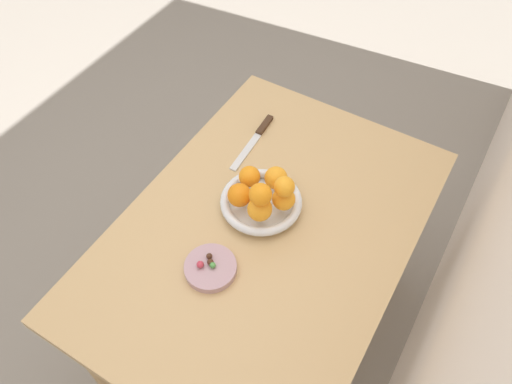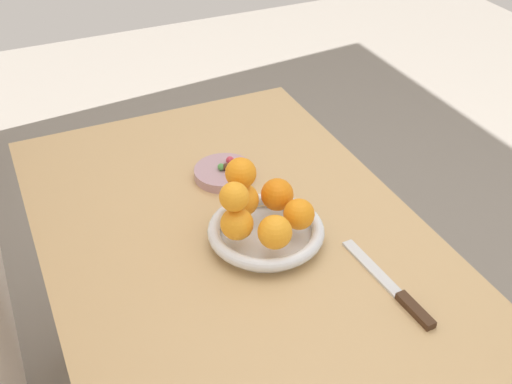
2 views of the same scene
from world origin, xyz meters
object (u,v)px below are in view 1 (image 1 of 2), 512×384
(orange_2, at_px, (250,177))
(orange_1, at_px, (276,178))
(orange_3, at_px, (239,195))
(candy_ball_3, at_px, (213,265))
(candy_ball_2, at_px, (210,262))
(orange_5, at_px, (284,187))
(fruit_bowl, at_px, (261,202))
(candy_ball_1, at_px, (209,256))
(orange_4, at_px, (259,210))
(knife, at_px, (256,137))
(dining_table, at_px, (266,245))
(candy_ball_0, at_px, (200,264))
(orange_0, at_px, (284,199))
(orange_6, at_px, (261,194))
(candy_dish, at_px, (211,268))

(orange_2, bearing_deg, orange_1, 115.73)
(orange_3, bearing_deg, candy_ball_3, 12.14)
(candy_ball_2, bearing_deg, orange_5, 161.94)
(fruit_bowl, height_order, candy_ball_1, fruit_bowl)
(fruit_bowl, distance_m, candy_ball_1, 0.23)
(orange_4, height_order, knife, orange_4)
(dining_table, distance_m, orange_2, 0.21)
(orange_1, distance_m, candy_ball_2, 0.31)
(orange_1, relative_size, orange_4, 0.97)
(candy_ball_3, bearing_deg, candy_ball_2, -114.91)
(candy_ball_0, relative_size, candy_ball_3, 1.15)
(orange_3, xyz_separation_m, candy_ball_2, (0.20, 0.03, -0.04))
(orange_3, bearing_deg, candy_ball_0, 4.03)
(orange_0, distance_m, candy_ball_1, 0.26)
(orange_4, bearing_deg, candy_ball_2, -12.09)
(orange_3, bearing_deg, knife, -158.04)
(candy_ball_0, distance_m, candy_ball_2, 0.03)
(candy_ball_3, bearing_deg, orange_1, 177.68)
(orange_3, distance_m, candy_ball_1, 0.19)
(orange_5, height_order, candy_ball_0, orange_5)
(candy_ball_1, distance_m, candy_ball_3, 0.03)
(orange_2, xyz_separation_m, orange_3, (0.07, 0.01, 0.00))
(orange_1, height_order, orange_6, orange_6)
(orange_0, bearing_deg, orange_5, 20.77)
(candy_dish, height_order, orange_4, orange_4)
(dining_table, height_order, orange_4, orange_4)
(orange_4, xyz_separation_m, orange_5, (-0.06, 0.04, 0.06))
(orange_0, bearing_deg, orange_1, -134.51)
(candy_ball_2, bearing_deg, orange_0, 162.74)
(orange_0, height_order, orange_4, orange_4)
(orange_1, height_order, candy_ball_2, orange_1)
(fruit_bowl, bearing_deg, candy_ball_2, -2.72)
(dining_table, bearing_deg, candy_dish, -16.91)
(orange_5, height_order, orange_6, orange_6)
(candy_ball_0, bearing_deg, dining_table, 158.96)
(fruit_bowl, relative_size, candy_ball_0, 12.28)
(orange_6, bearing_deg, knife, -146.76)
(dining_table, relative_size, candy_ball_0, 57.50)
(candy_ball_1, xyz_separation_m, candy_ball_3, (0.02, 0.02, 0.00))
(orange_5, bearing_deg, knife, -135.24)
(candy_ball_1, bearing_deg, knife, -164.05)
(dining_table, height_order, candy_dish, candy_dish)
(orange_5, bearing_deg, candy_dish, -17.07)
(candy_ball_1, bearing_deg, orange_4, 163.05)
(orange_1, bearing_deg, orange_0, 45.49)
(candy_ball_3, bearing_deg, candy_dish, -82.21)
(orange_4, relative_size, orange_5, 1.20)
(orange_0, xyz_separation_m, candy_ball_0, (0.27, -0.10, -0.04))
(orange_0, xyz_separation_m, orange_1, (-0.05, -0.05, 0.00))
(fruit_bowl, bearing_deg, candy_ball_0, -6.44)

